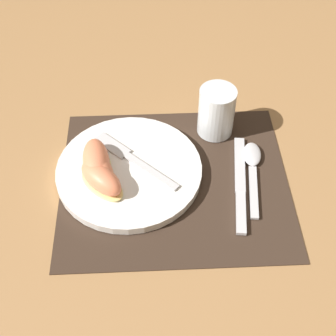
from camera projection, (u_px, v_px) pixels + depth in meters
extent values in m
plane|color=#A37547|center=(174.00, 182.00, 0.85)|extent=(3.00, 3.00, 0.00)
cube|color=#38281E|center=(174.00, 181.00, 0.85)|extent=(0.41, 0.36, 0.00)
cylinder|color=white|center=(129.00, 171.00, 0.85)|extent=(0.27, 0.27, 0.02)
cylinder|color=silver|center=(216.00, 111.00, 0.89)|extent=(0.07, 0.07, 0.10)
cylinder|color=yellow|center=(215.00, 125.00, 0.92)|extent=(0.06, 0.06, 0.03)
cube|color=silver|center=(241.00, 212.00, 0.80)|extent=(0.03, 0.09, 0.01)
cube|color=silver|center=(240.00, 164.00, 0.87)|extent=(0.04, 0.13, 0.01)
cube|color=silver|center=(254.00, 192.00, 0.83)|extent=(0.03, 0.12, 0.01)
ellipsoid|color=silver|center=(252.00, 154.00, 0.88)|extent=(0.04, 0.06, 0.01)
cube|color=silver|center=(151.00, 171.00, 0.84)|extent=(0.10, 0.09, 0.00)
cube|color=silver|center=(112.00, 146.00, 0.88)|extent=(0.07, 0.07, 0.00)
ellipsoid|color=#F4DB84|center=(97.00, 168.00, 0.84)|extent=(0.06, 0.11, 0.01)
ellipsoid|color=#F4845B|center=(96.00, 161.00, 0.83)|extent=(0.06, 0.11, 0.04)
ellipsoid|color=#F4DB84|center=(100.00, 173.00, 0.83)|extent=(0.09, 0.13, 0.01)
ellipsoid|color=#F4845B|center=(99.00, 168.00, 0.82)|extent=(0.08, 0.12, 0.04)
ellipsoid|color=#F4DB84|center=(102.00, 184.00, 0.82)|extent=(0.10, 0.10, 0.01)
ellipsoid|color=#F4845B|center=(101.00, 178.00, 0.80)|extent=(0.10, 0.10, 0.04)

